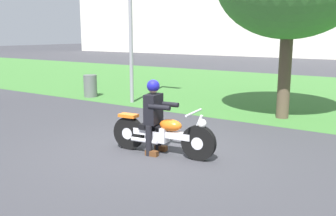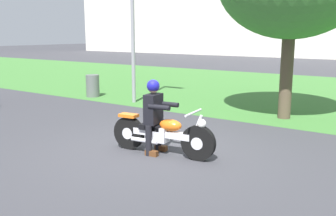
# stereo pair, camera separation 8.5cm
# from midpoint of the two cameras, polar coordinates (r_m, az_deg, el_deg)

# --- Properties ---
(ground) EXTENTS (120.00, 120.00, 0.00)m
(ground) POSITION_cam_midpoint_polar(r_m,az_deg,el_deg) (7.31, -1.95, -6.55)
(ground) COLOR #38383D
(grass_verge) EXTENTS (60.00, 12.00, 0.01)m
(grass_verge) POSITION_cam_midpoint_polar(r_m,az_deg,el_deg) (15.58, 18.80, 2.38)
(grass_verge) COLOR #3D7533
(grass_verge) RESTS_ON ground
(motorcycle_lead) EXTENTS (2.11, 0.66, 0.88)m
(motorcycle_lead) POSITION_cam_midpoint_polar(r_m,az_deg,el_deg) (7.03, -0.54, -3.94)
(motorcycle_lead) COLOR black
(motorcycle_lead) RESTS_ON ground
(rider_lead) EXTENTS (0.58, 0.50, 1.40)m
(rider_lead) POSITION_cam_midpoint_polar(r_m,az_deg,el_deg) (7.02, -1.74, -0.41)
(rider_lead) COLOR black
(rider_lead) RESTS_ON ground
(trash_can) EXTENTS (0.47, 0.47, 0.78)m
(trash_can) POSITION_cam_midpoint_polar(r_m,az_deg,el_deg) (13.74, -11.11, 3.31)
(trash_can) COLOR #595E5B
(trash_can) RESTS_ON ground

